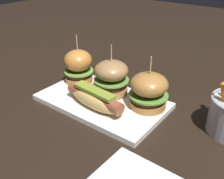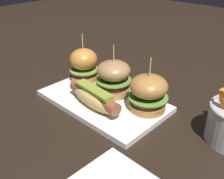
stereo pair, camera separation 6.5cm
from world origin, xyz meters
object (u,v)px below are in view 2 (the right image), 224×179
object	(u,v)px
platter_main	(103,101)
hot_dog	(94,97)
slider_left	(84,65)
slider_center	(114,78)
slider_right	(148,92)

from	to	relation	value
platter_main	hot_dog	world-z (taller)	hot_dog
slider_left	hot_dog	bearing A→B (deg)	-31.95
hot_dog	slider_left	size ratio (longest dim) A/B	1.20
slider_left	slider_center	xyz separation A→B (m)	(0.12, 0.00, -0.00)
platter_main	slider_center	bearing A→B (deg)	87.67
slider_left	platter_main	bearing A→B (deg)	-18.36
slider_center	platter_main	bearing A→B (deg)	-92.33
platter_main	slider_right	xyz separation A→B (m)	(0.12, 0.04, 0.05)
hot_dog	slider_center	distance (m)	0.09
platter_main	slider_left	world-z (taller)	slider_left
slider_right	slider_left	bearing A→B (deg)	-179.53
hot_dog	slider_center	world-z (taller)	slider_center
hot_dog	slider_right	world-z (taller)	slider_right
hot_dog	slider_right	distance (m)	0.14
slider_left	slider_right	bearing A→B (deg)	0.47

